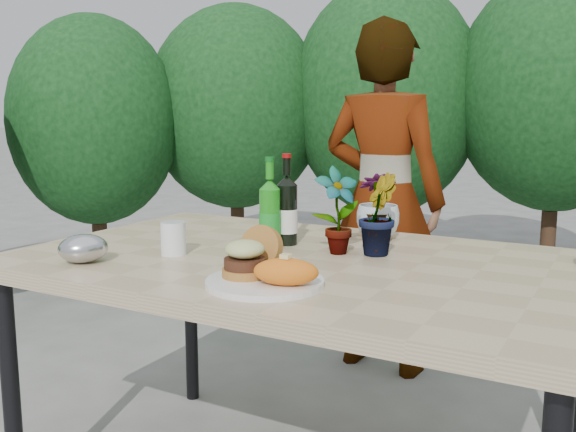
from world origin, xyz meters
The scene contains 16 objects.
patio_table centered at (0.00, 0.00, 0.69)m, with size 1.60×1.00×0.75m.
shrub_hedge centered at (0.31, 1.58, 1.15)m, with size 6.96×5.12×2.10m.
dinner_plate centered at (0.06, -0.30, 0.76)m, with size 0.28×0.28×0.01m, color white.
burger_stack centered at (0.00, -0.28, 0.81)m, with size 0.11×0.16×0.11m.
sweet_potato centered at (0.13, -0.32, 0.80)m, with size 0.15×0.08×0.06m, color orange.
grilled_veg centered at (0.08, -0.20, 0.78)m, with size 0.08×0.05×0.03m.
wine_bottle centered at (-0.13, 0.14, 0.85)m, with size 0.07×0.07×0.28m.
sparkling_water centered at (-0.15, 0.09, 0.85)m, with size 0.07×0.07×0.27m.
plastic_cup centered at (-0.34, -0.14, 0.80)m, with size 0.07×0.07×0.10m, color white.
seedling_left centered at (0.06, 0.10, 0.88)m, with size 0.13×0.09×0.25m, color #28511B.
seedling_mid centered at (0.17, 0.15, 0.87)m, with size 0.13×0.10×0.23m, color #26521C.
seedling_right centered at (0.09, 0.36, 0.86)m, with size 0.12×0.12×0.22m, color #28551D.
blue_bowl centered at (0.08, 0.37, 0.80)m, with size 0.14×0.14×0.11m, color silver.
foil_packet_left centered at (-0.49, -0.34, 0.79)m, with size 0.13×0.11×0.08m, color #ADAFB4.
person centered at (-0.17, 1.10, 0.77)m, with size 0.56×0.37×1.54m, color #9E6C4F.
terracotta_pot centered at (-1.59, 2.09, 0.07)m, with size 0.17×0.17×0.14m.
Camera 1 is at (0.81, -1.55, 1.15)m, focal length 40.00 mm.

